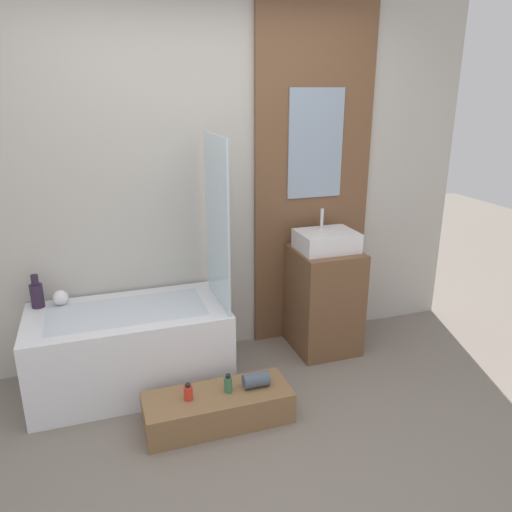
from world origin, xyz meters
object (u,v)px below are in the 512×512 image
Objects in this scene: vase_tall_dark at (37,294)px; vase_round_light at (61,298)px; bottle_soap_primary at (188,392)px; wooden_step_bench at (218,408)px; sink at (326,241)px; bathtub at (130,348)px; bottle_soap_secondary at (228,384)px.

vase_round_light is at bearing -3.61° from vase_tall_dark.
wooden_step_bench is at bearing 0.00° from bottle_soap_primary.
bottle_soap_primary is at bearing -151.14° from sink.
vase_tall_dark is (-0.55, 0.25, 0.37)m from bathtub.
vase_round_light is at bearing 129.85° from bottle_soap_primary.
bathtub is 0.78m from bottle_soap_secondary.
sink is 4.08× the size of bottle_soap_primary.
wooden_step_bench is 1.42m from vase_tall_dark.
bathtub is 0.65m from bottle_soap_primary.
vase_tall_dark is 2.24× the size of vase_round_light.
sink is 1.50m from bottle_soap_primary.
vase_tall_dark is 1.94× the size of bottle_soap_secondary.
wooden_step_bench is at bearing -52.17° from bathtub.
vase_tall_dark is at bearing 155.94° from bathtub.
bathtub is at bearing 131.68° from bottle_soap_secondary.
vase_tall_dark reaches higher than bottle_soap_secondary.
bathtub reaches higher than wooden_step_bench.
bottle_soap_primary is (-1.19, -0.66, -0.63)m from sink.
vase_round_light reaches higher than bottle_soap_secondary.
vase_tall_dark is (-2.02, 0.18, -0.22)m from sink.
sink reaches higher than bottle_soap_secondary.
vase_tall_dark is at bearing 175.05° from sink.
bottle_soap_primary is at bearing 180.00° from wooden_step_bench.
sink reaches higher than bathtub.
bathtub is at bearing -177.19° from sink.
bottle_soap_secondary is (0.93, -0.82, -0.36)m from vase_round_light.
wooden_step_bench is 2.09× the size of sink.
bathtub is at bearing 127.83° from wooden_step_bench.
sink is at bearing 2.81° from bathtub.
sink reaches higher than bottle_soap_primary.
wooden_step_bench is 8.73× the size of vase_round_light.
bottle_soap_secondary is at bearing -48.32° from bathtub.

